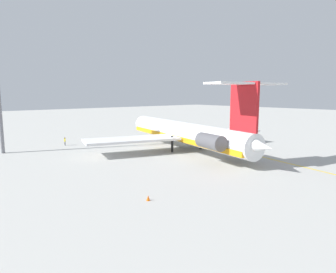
% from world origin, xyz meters
% --- Properties ---
extents(ground, '(326.63, 326.63, 0.00)m').
position_xyz_m(ground, '(0.00, 0.00, 0.00)').
color(ground, '#ADADA8').
extents(main_jetliner, '(43.12, 38.42, 12.65)m').
position_xyz_m(main_jetliner, '(-4.90, 13.62, 3.45)').
color(main_jetliner, white).
rests_on(main_jetliner, ground).
extents(ground_crew_near_nose, '(0.33, 0.34, 1.75)m').
position_xyz_m(ground_crew_near_nose, '(11.40, -8.11, 1.11)').
color(ground_crew_near_nose, black).
rests_on(ground_crew_near_nose, ground).
extents(ground_crew_near_tail, '(0.44, 0.28, 1.74)m').
position_xyz_m(ground_crew_near_tail, '(16.10, 29.26, 1.10)').
color(ground_crew_near_tail, black).
rests_on(ground_crew_near_tail, ground).
extents(safety_cone_nose, '(0.40, 0.40, 0.55)m').
position_xyz_m(safety_cone_nose, '(-21.88, 35.76, 0.28)').
color(safety_cone_nose, '#EA590F').
rests_on(safety_cone_nose, ground).
extents(taxiway_centreline, '(77.78, 16.47, 0.01)m').
position_xyz_m(taxiway_centreline, '(-3.70, 4.89, 0.00)').
color(taxiway_centreline, gold).
rests_on(taxiway_centreline, ground).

